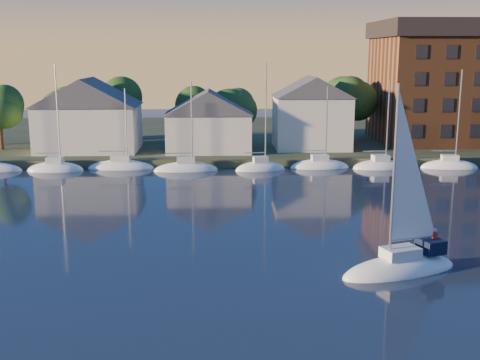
{
  "coord_description": "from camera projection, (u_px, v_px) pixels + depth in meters",
  "views": [
    {
      "loc": [
        -4.95,
        -22.56,
        13.81
      ],
      "look_at": [
        -3.22,
        22.0,
        4.38
      ],
      "focal_mm": 45.0,
      "sensor_mm": 36.0,
      "label": 1
    }
  ],
  "objects": [
    {
      "name": "clubhouse_east",
      "position": [
        312.0,
        112.0,
        81.85
      ],
      "size": [
        10.5,
        8.4,
        9.8
      ],
      "color": "beige",
      "rests_on": "shoreline_land"
    },
    {
      "name": "tree_line",
      "position": [
        265.0,
        101.0,
        85.29
      ],
      "size": [
        93.4,
        5.4,
        8.9
      ],
      "color": "#392419",
      "rests_on": "shoreline_land"
    },
    {
      "name": "clubhouse_west",
      "position": [
        88.0,
        114.0,
        79.74
      ],
      "size": [
        13.65,
        9.45,
        9.64
      ],
      "color": "beige",
      "rests_on": "shoreline_land"
    },
    {
      "name": "wooden_dock",
      "position": [
        256.0,
        165.0,
        75.94
      ],
      "size": [
        120.0,
        3.0,
        1.0
      ],
      "primitive_type": "cube",
      "color": "brown",
      "rests_on": "ground"
    },
    {
      "name": "moored_fleet",
      "position": [
        192.0,
        169.0,
        72.68
      ],
      "size": [
        71.5,
        2.4,
        12.05
      ],
      "color": "white",
      "rests_on": "ground"
    },
    {
      "name": "clubhouse_centre",
      "position": [
        209.0,
        120.0,
        79.54
      ],
      "size": [
        11.55,
        8.4,
        8.08
      ],
      "color": "beige",
      "rests_on": "shoreline_land"
    },
    {
      "name": "hero_sailboat",
      "position": [
        402.0,
        263.0,
        38.64
      ],
      "size": [
        8.75,
        5.25,
        13.15
      ],
      "rotation": [
        0.0,
        0.0,
        3.47
      ],
      "color": "white",
      "rests_on": "ground"
    },
    {
      "name": "shoreline_land",
      "position": [
        247.0,
        139.0,
        98.43
      ],
      "size": [
        160.0,
        50.0,
        2.0
      ],
      "primitive_type": "cube",
      "color": "#2F3820",
      "rests_on": "ground"
    }
  ]
}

